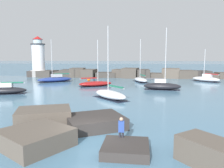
% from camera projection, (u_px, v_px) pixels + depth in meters
% --- Properties ---
extents(ground_plane, '(600.00, 600.00, 0.00)m').
position_uv_depth(ground_plane, '(92.00, 141.00, 14.14)').
color(ground_plane, teal).
extents(open_sea_beyond, '(400.00, 116.00, 0.01)m').
position_uv_depth(open_sea_beyond, '(129.00, 67.00, 117.81)').
color(open_sea_beyond, teal).
rests_on(open_sea_beyond, ground).
extents(breakwater_jetty, '(54.97, 7.18, 2.55)m').
position_uv_depth(breakwater_jetty, '(126.00, 74.00, 58.44)').
color(breakwater_jetty, '#383330').
rests_on(breakwater_jetty, ground).
extents(lighthouse, '(4.56, 4.56, 11.11)m').
position_uv_depth(lighthouse, '(38.00, 60.00, 60.33)').
color(lighthouse, gray).
rests_on(lighthouse, ground).
extents(foreground_rocks, '(14.97, 9.63, 1.34)m').
position_uv_depth(foreground_rocks, '(77.00, 128.00, 15.11)').
color(foreground_rocks, '#423D38').
rests_on(foreground_rocks, ground).
extents(sailboat_moored_0, '(5.53, 5.84, 9.38)m').
position_uv_depth(sailboat_moored_0, '(110.00, 94.00, 28.49)').
color(sailboat_moored_0, white).
rests_on(sailboat_moored_0, ground).
extents(sailboat_moored_1, '(5.99, 5.78, 7.20)m').
position_uv_depth(sailboat_moored_1, '(206.00, 79.00, 48.58)').
color(sailboat_moored_1, silver).
rests_on(sailboat_moored_1, ground).
extents(sailboat_moored_2, '(6.28, 2.45, 10.12)m').
position_uv_depth(sailboat_moored_2, '(162.00, 86.00, 36.33)').
color(sailboat_moored_2, black).
rests_on(sailboat_moored_2, ground).
extents(sailboat_moored_3, '(3.76, 6.42, 9.33)m').
position_uv_depth(sailboat_moored_3, '(141.00, 80.00, 47.86)').
color(sailboat_moored_3, silver).
rests_on(sailboat_moored_3, ground).
extents(sailboat_moored_4, '(6.71, 4.90, 8.55)m').
position_uv_depth(sailboat_moored_4, '(95.00, 84.00, 40.86)').
color(sailboat_moored_4, maroon).
rests_on(sailboat_moored_4, ground).
extents(sailboat_moored_6, '(6.88, 3.42, 7.24)m').
position_uv_depth(sailboat_moored_6, '(3.00, 90.00, 32.19)').
color(sailboat_moored_6, black).
rests_on(sailboat_moored_6, ground).
extents(sailboat_moored_7, '(7.48, 6.19, 9.14)m').
position_uv_depth(sailboat_moored_7, '(55.00, 79.00, 48.06)').
color(sailboat_moored_7, navy).
rests_on(sailboat_moored_7, ground).
extents(mooring_buoy_orange_near, '(0.75, 0.75, 0.95)m').
position_uv_depth(mooring_buoy_orange_near, '(89.00, 80.00, 49.07)').
color(mooring_buoy_orange_near, '#EA5914').
rests_on(mooring_buoy_orange_near, ground).
extents(person_on_rocks, '(0.36, 0.24, 1.79)m').
position_uv_depth(person_on_rocks, '(121.00, 130.00, 13.32)').
color(person_on_rocks, '#282833').
rests_on(person_on_rocks, ground).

